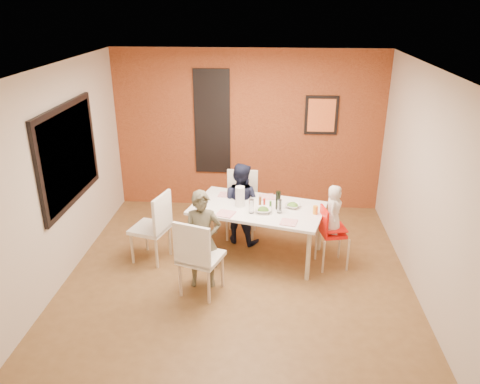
# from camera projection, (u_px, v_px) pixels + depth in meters

# --- Properties ---
(ground) EXTENTS (4.50, 4.50, 0.00)m
(ground) POSITION_uv_depth(u_px,v_px,m) (238.00, 272.00, 6.31)
(ground) COLOR brown
(ground) RESTS_ON ground
(ceiling) EXTENTS (4.50, 4.50, 0.02)m
(ceiling) POSITION_uv_depth(u_px,v_px,m) (238.00, 67.00, 5.27)
(ceiling) COLOR white
(ceiling) RESTS_ON wall_back
(wall_back) EXTENTS (4.50, 0.02, 2.70)m
(wall_back) POSITION_uv_depth(u_px,v_px,m) (248.00, 131.00, 7.86)
(wall_back) COLOR beige
(wall_back) RESTS_ON ground
(wall_front) EXTENTS (4.50, 0.02, 2.70)m
(wall_front) POSITION_uv_depth(u_px,v_px,m) (218.00, 280.00, 3.72)
(wall_front) COLOR beige
(wall_front) RESTS_ON ground
(wall_left) EXTENTS (0.02, 4.50, 2.70)m
(wall_left) POSITION_uv_depth(u_px,v_px,m) (62.00, 175.00, 5.94)
(wall_left) COLOR beige
(wall_left) RESTS_ON ground
(wall_right) EXTENTS (0.02, 4.50, 2.70)m
(wall_right) POSITION_uv_depth(u_px,v_px,m) (424.00, 184.00, 5.65)
(wall_right) COLOR beige
(wall_right) RESTS_ON ground
(brick_accent_wall) EXTENTS (4.50, 0.02, 2.70)m
(brick_accent_wall) POSITION_uv_depth(u_px,v_px,m) (248.00, 131.00, 7.84)
(brick_accent_wall) COLOR maroon
(brick_accent_wall) RESTS_ON ground
(picture_window_frame) EXTENTS (0.05, 1.70, 1.30)m
(picture_window_frame) POSITION_uv_depth(u_px,v_px,m) (68.00, 155.00, 6.04)
(picture_window_frame) COLOR black
(picture_window_frame) RESTS_ON wall_left
(picture_window_pane) EXTENTS (0.02, 1.55, 1.15)m
(picture_window_pane) POSITION_uv_depth(u_px,v_px,m) (70.00, 155.00, 6.04)
(picture_window_pane) COLOR black
(picture_window_pane) RESTS_ON wall_left
(glassblock_strip) EXTENTS (0.55, 0.03, 1.70)m
(glassblock_strip) POSITION_uv_depth(u_px,v_px,m) (212.00, 122.00, 7.81)
(glassblock_strip) COLOR silver
(glassblock_strip) RESTS_ON wall_back
(glassblock_surround) EXTENTS (0.60, 0.03, 1.76)m
(glassblock_surround) POSITION_uv_depth(u_px,v_px,m) (212.00, 122.00, 7.81)
(glassblock_surround) COLOR black
(glassblock_surround) RESTS_ON wall_back
(art_print_frame) EXTENTS (0.54, 0.03, 0.64)m
(art_print_frame) POSITION_uv_depth(u_px,v_px,m) (321.00, 115.00, 7.63)
(art_print_frame) COLOR black
(art_print_frame) RESTS_ON wall_back
(art_print_canvas) EXTENTS (0.44, 0.01, 0.54)m
(art_print_canvas) POSITION_uv_depth(u_px,v_px,m) (321.00, 115.00, 7.62)
(art_print_canvas) COLOR orange
(art_print_canvas) RESTS_ON wall_back
(dining_table) EXTENTS (1.99, 1.43, 0.75)m
(dining_table) POSITION_uv_depth(u_px,v_px,m) (258.00, 211.00, 6.50)
(dining_table) COLOR white
(dining_table) RESTS_ON ground
(chair_near) EXTENTS (0.60, 0.60, 1.03)m
(chair_near) POSITION_uv_depth(u_px,v_px,m) (197.00, 255.00, 5.61)
(chair_near) COLOR white
(chair_near) RESTS_ON ground
(chair_far) EXTENTS (0.49, 0.49, 1.01)m
(chair_far) POSITION_uv_depth(u_px,v_px,m) (242.00, 200.00, 7.16)
(chair_far) COLOR silver
(chair_far) RESTS_ON ground
(chair_left) EXTENTS (0.58, 0.58, 1.01)m
(chair_left) POSITION_uv_depth(u_px,v_px,m) (155.00, 224.00, 6.40)
(chair_left) COLOR white
(chair_left) RESTS_ON ground
(high_chair) EXTENTS (0.43, 0.43, 0.88)m
(high_chair) POSITION_uv_depth(u_px,v_px,m) (330.00, 231.00, 6.28)
(high_chair) COLOR red
(high_chair) RESTS_ON ground
(child_near) EXTENTS (0.50, 0.35, 1.29)m
(child_near) POSITION_uv_depth(u_px,v_px,m) (203.00, 240.00, 5.81)
(child_near) COLOR #504D39
(child_near) RESTS_ON ground
(child_far) EXTENTS (0.73, 0.65, 1.24)m
(child_far) POSITION_uv_depth(u_px,v_px,m) (240.00, 203.00, 6.90)
(child_far) COLOR black
(child_far) RESTS_ON ground
(toddler) EXTENTS (0.30, 0.37, 0.67)m
(toddler) POSITION_uv_depth(u_px,v_px,m) (334.00, 209.00, 6.16)
(toddler) COLOR silver
(toddler) RESTS_ON high_chair
(plate_near_left) EXTENTS (0.28, 0.28, 0.01)m
(plate_near_left) POSITION_uv_depth(u_px,v_px,m) (225.00, 214.00, 6.26)
(plate_near_left) COLOR white
(plate_near_left) RESTS_ON dining_table
(plate_far_mid) EXTENTS (0.25, 0.25, 0.01)m
(plate_far_mid) POSITION_uv_depth(u_px,v_px,m) (267.00, 197.00, 6.79)
(plate_far_mid) COLOR white
(plate_far_mid) RESTS_ON dining_table
(plate_near_right) EXTENTS (0.25, 0.25, 0.01)m
(plate_near_right) POSITION_uv_depth(u_px,v_px,m) (289.00, 222.00, 6.02)
(plate_near_right) COLOR white
(plate_near_right) RESTS_ON dining_table
(plate_far_left) EXTENTS (0.22, 0.22, 0.01)m
(plate_far_left) POSITION_uv_depth(u_px,v_px,m) (225.00, 195.00, 6.86)
(plate_far_left) COLOR white
(plate_far_left) RESTS_ON dining_table
(salad_bowl_a) EXTENTS (0.23, 0.23, 0.05)m
(salad_bowl_a) POSITION_uv_depth(u_px,v_px,m) (263.00, 210.00, 6.31)
(salad_bowl_a) COLOR white
(salad_bowl_a) RESTS_ON dining_table
(salad_bowl_b) EXTENTS (0.26, 0.26, 0.05)m
(salad_bowl_b) POSITION_uv_depth(u_px,v_px,m) (293.00, 206.00, 6.45)
(salad_bowl_b) COLOR silver
(salad_bowl_b) RESTS_ON dining_table
(wine_bottle) EXTENTS (0.07, 0.07, 0.26)m
(wine_bottle) POSITION_uv_depth(u_px,v_px,m) (278.00, 200.00, 6.37)
(wine_bottle) COLOR black
(wine_bottle) RESTS_ON dining_table
(wine_glass_a) EXTENTS (0.07, 0.07, 0.20)m
(wine_glass_a) POSITION_uv_depth(u_px,v_px,m) (251.00, 206.00, 6.26)
(wine_glass_a) COLOR silver
(wine_glass_a) RESTS_ON dining_table
(wine_glass_b) EXTENTS (0.07, 0.07, 0.19)m
(wine_glass_b) POSITION_uv_depth(u_px,v_px,m) (279.00, 206.00, 6.26)
(wine_glass_b) COLOR silver
(wine_glass_b) RESTS_ON dining_table
(paper_towel_roll) EXTENTS (0.13, 0.13, 0.29)m
(paper_towel_roll) POSITION_uv_depth(u_px,v_px,m) (240.00, 197.00, 6.45)
(paper_towel_roll) COLOR white
(paper_towel_roll) RESTS_ON dining_table
(condiment_red) EXTENTS (0.03, 0.03, 0.13)m
(condiment_red) POSITION_uv_depth(u_px,v_px,m) (264.00, 203.00, 6.46)
(condiment_red) COLOR red
(condiment_red) RESTS_ON dining_table
(condiment_green) EXTENTS (0.03, 0.03, 0.13)m
(condiment_green) POSITION_uv_depth(u_px,v_px,m) (270.00, 205.00, 6.37)
(condiment_green) COLOR #377226
(condiment_green) RESTS_ON dining_table
(condiment_brown) EXTENTS (0.04, 0.04, 0.15)m
(condiment_brown) POSITION_uv_depth(u_px,v_px,m) (260.00, 202.00, 6.46)
(condiment_brown) COLOR brown
(condiment_brown) RESTS_ON dining_table
(sippy_cup) EXTENTS (0.07, 0.07, 0.12)m
(sippy_cup) POSITION_uv_depth(u_px,v_px,m) (315.00, 210.00, 6.25)
(sippy_cup) COLOR orange
(sippy_cup) RESTS_ON dining_table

